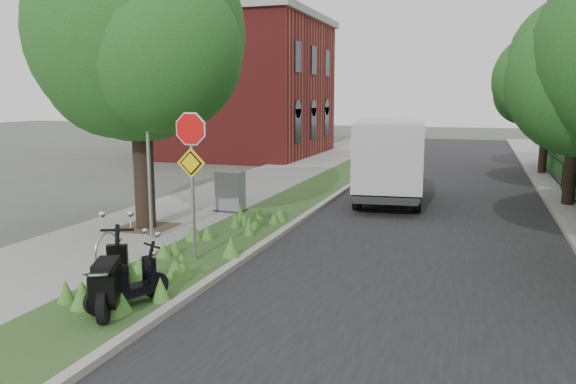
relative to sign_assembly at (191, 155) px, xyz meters
name	(u,v)px	position (x,y,z in m)	size (l,w,h in m)	color
ground	(244,279)	(1.40, -0.58, -2.33)	(120.00, 120.00, 0.00)	#4C5147
sidewalk_near	(245,188)	(-2.85, 9.42, -2.27)	(3.50, 60.00, 0.12)	gray
verge	(313,192)	(-0.10, 9.42, -2.27)	(2.00, 60.00, 0.12)	#2D4F22
kerb_near	(340,193)	(0.90, 9.42, -2.26)	(0.20, 60.00, 0.13)	#9E9991
road	(439,200)	(4.40, 9.42, -2.32)	(7.00, 60.00, 0.01)	black
kerb_far	(550,205)	(7.90, 9.42, -2.26)	(0.20, 60.00, 0.13)	#9E9991
street_tree_main	(137,45)	(-2.68, 2.28, 2.48)	(6.21, 5.54, 7.66)	black
bare_post	(148,157)	(-1.80, 1.22, -0.21)	(0.08, 0.08, 4.00)	#A5A8AD
bike_hoop	(107,251)	(-1.30, -1.18, -1.83)	(0.06, 0.78, 0.77)	#A5A8AD
sign_assembly	(191,155)	(0.00, 0.00, 0.00)	(0.94, 0.08, 3.22)	#A5A8AD
fence_far	(575,187)	(8.60, 9.42, -1.66)	(0.04, 24.00, 1.00)	black
brick_building	(242,85)	(-8.10, 21.42, 1.88)	(9.40, 10.40, 8.30)	maroon
far_tree_b	(576,69)	(8.34, 9.46, 2.04)	(4.83, 4.31, 6.56)	black
far_tree_c	(547,87)	(8.34, 17.46, 1.63)	(4.37, 3.89, 5.93)	black
scooter_near	(109,286)	(0.16, -3.10, -1.77)	(0.95, 1.76, 0.90)	black
scooter_far	(118,288)	(0.21, -2.93, -1.86)	(0.76, 1.42, 0.72)	black
box_truck	(389,158)	(2.82, 8.41, -0.80)	(2.59, 5.35, 2.33)	#262628
utility_cabinet	(230,192)	(-1.40, 4.93, -1.63)	(0.92, 0.63, 1.20)	#262628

